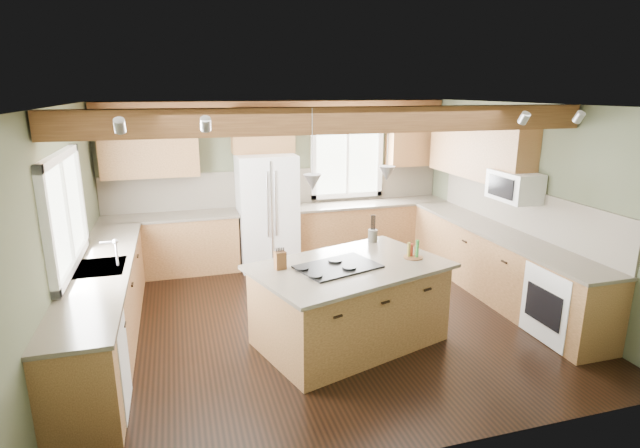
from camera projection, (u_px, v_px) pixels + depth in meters
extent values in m
plane|color=black|center=(323.00, 318.00, 6.24)|extent=(5.60, 5.60, 0.00)
plane|color=silver|center=(324.00, 105.00, 5.56)|extent=(5.60, 5.60, 0.00)
plane|color=#4F573D|center=(280.00, 181.00, 8.21)|extent=(5.60, 0.00, 5.60)
plane|color=#4F573D|center=(64.00, 237.00, 5.14)|extent=(0.00, 5.00, 5.00)
plane|color=#4F573D|center=(524.00, 203.00, 6.65)|extent=(0.00, 5.00, 5.00)
cube|color=#4E2B16|center=(342.00, 120.00, 5.00)|extent=(5.55, 0.26, 0.26)
cube|color=#4E2B16|center=(280.00, 104.00, 7.80)|extent=(5.55, 0.20, 0.10)
cube|color=brown|center=(281.00, 187.00, 8.22)|extent=(5.58, 0.03, 0.58)
cube|color=brown|center=(520.00, 209.00, 6.72)|extent=(0.03, 3.70, 0.58)
cube|color=brown|center=(171.00, 246.00, 7.68)|extent=(2.02, 0.60, 0.88)
cube|color=#4E4639|center=(169.00, 217.00, 7.56)|extent=(2.06, 0.64, 0.04)
cube|color=brown|center=(370.00, 229.00, 8.56)|extent=(2.62, 0.60, 0.88)
cube|color=#4E4639|center=(371.00, 203.00, 8.44)|extent=(2.66, 0.64, 0.04)
cube|color=brown|center=(105.00, 308.00, 5.50)|extent=(0.60, 3.70, 0.88)
cube|color=#4E4639|center=(100.00, 269.00, 5.37)|extent=(0.64, 3.74, 0.04)
cube|color=brown|center=(497.00, 265.00, 6.84)|extent=(0.60, 3.70, 0.88)
cube|color=#4E4639|center=(500.00, 233.00, 6.72)|extent=(0.64, 3.74, 0.04)
cube|color=brown|center=(149.00, 147.00, 7.34)|extent=(1.40, 0.35, 0.90)
cube|color=brown|center=(262.00, 130.00, 7.75)|extent=(0.96, 0.35, 0.70)
cube|color=brown|center=(478.00, 147.00, 7.27)|extent=(0.35, 2.20, 0.90)
cube|color=brown|center=(414.00, 139.00, 8.50)|extent=(0.90, 0.35, 0.90)
cube|color=white|center=(64.00, 212.00, 5.13)|extent=(0.04, 1.60, 1.05)
cube|color=white|center=(347.00, 164.00, 8.44)|extent=(1.10, 0.04, 1.00)
cube|color=#262628|center=(100.00, 268.00, 5.37)|extent=(0.50, 0.65, 0.03)
cylinder|color=#B2B2B7|center=(117.00, 254.00, 5.38)|extent=(0.02, 0.02, 0.28)
cube|color=white|center=(88.00, 370.00, 4.30)|extent=(0.60, 0.60, 0.84)
cube|color=white|center=(566.00, 303.00, 5.64)|extent=(0.60, 0.72, 0.84)
cube|color=white|center=(515.00, 186.00, 6.48)|extent=(0.40, 0.70, 0.38)
cone|color=#B2B2B7|center=(312.00, 182.00, 4.93)|extent=(0.18, 0.18, 0.16)
cone|color=#B2B2B7|center=(387.00, 174.00, 5.44)|extent=(0.18, 0.18, 0.16)
cube|color=white|center=(267.00, 211.00, 7.89)|extent=(0.90, 0.74, 1.80)
cube|color=brown|center=(349.00, 305.00, 5.56)|extent=(2.20, 1.71, 0.88)
cube|color=#4E4639|center=(350.00, 266.00, 5.44)|extent=(2.36, 1.87, 0.04)
cube|color=black|center=(338.00, 267.00, 5.35)|extent=(0.97, 0.78, 0.02)
cube|color=brown|center=(280.00, 260.00, 5.28)|extent=(0.13, 0.11, 0.19)
cylinder|color=#3D3730|center=(373.00, 236.00, 6.23)|extent=(0.15, 0.15, 0.16)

